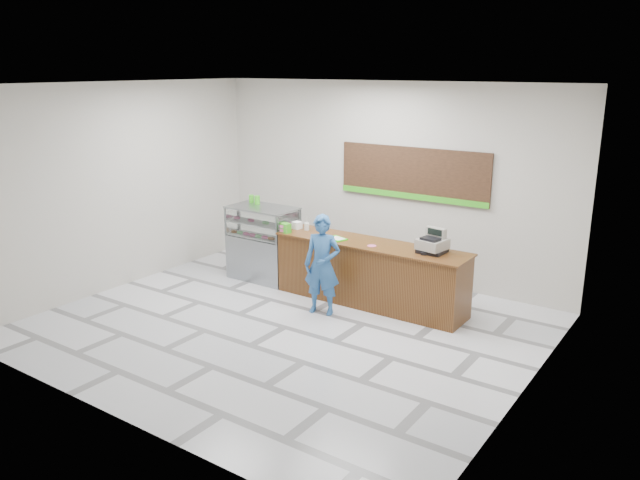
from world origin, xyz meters
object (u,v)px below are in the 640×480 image
Objects in this scene: sales_counter at (370,273)px; customer at (322,265)px; display_case at (263,243)px; cash_register at (433,244)px; serving_tray at (336,239)px.

sales_counter is 2.07× the size of customer.
customer is at bearing -118.92° from sales_counter.
cash_register is (3.25, 0.07, 0.49)m from display_case.
cash_register reaches higher than sales_counter.
customer is (-0.42, -0.75, 0.27)m from sales_counter.
serving_tray is 0.69m from customer.
sales_counter is at bearing 45.22° from customer.
display_case is at bearing -179.99° from sales_counter.
serving_tray is at bearing -163.27° from cash_register.
sales_counter is 8.65× the size of serving_tray.
sales_counter is 7.14× the size of cash_register.
display_case is 1.70m from serving_tray.
sales_counter is at bearing 30.11° from serving_tray.
cash_register is at bearing 24.61° from serving_tray.
cash_register is at bearing 1.30° from display_case.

